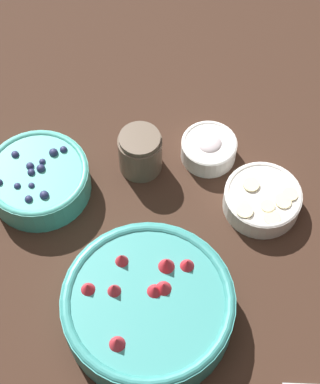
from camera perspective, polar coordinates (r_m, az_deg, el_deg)
ground_plane at (r=1.08m, az=0.77°, el=-5.60°), size 4.00×4.00×0.00m
bowl_strawberries at (r=1.00m, az=-1.07°, el=-10.02°), size 0.27×0.27×0.09m
bowl_blueberries at (r=1.14m, az=-10.76°, el=1.19°), size 0.18×0.18×0.07m
bowl_bananas at (r=1.12m, az=9.09°, el=-0.60°), size 0.13×0.13×0.04m
bowl_cream at (r=1.17m, az=4.36°, el=3.95°), size 0.10×0.10×0.05m
jar_chocolate at (r=1.14m, az=-1.77°, el=3.49°), size 0.08×0.08×0.09m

